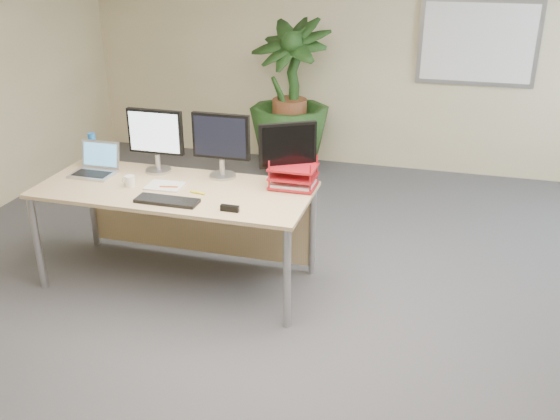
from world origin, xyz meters
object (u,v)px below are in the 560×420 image
(monitor_left, at_px, (156,137))
(monitor_right, at_px, (221,141))
(desk, at_px, (182,203))
(floor_plant, at_px, (290,113))
(laptop, at_px, (96,166))

(monitor_left, relative_size, monitor_right, 1.00)
(desk, relative_size, monitor_left, 4.08)
(floor_plant, relative_size, laptop, 4.33)
(laptop, bearing_deg, monitor_right, 10.59)
(laptop, bearing_deg, monitor_left, 19.72)
(monitor_left, distance_m, monitor_right, 0.56)
(desk, xyz_separation_m, laptop, (-0.76, 0.01, 0.24))
(monitor_left, bearing_deg, desk, -33.61)
(desk, height_order, floor_plant, floor_plant)
(desk, xyz_separation_m, floor_plant, (0.22, 2.60, 0.10))
(desk, height_order, laptop, laptop)
(floor_plant, distance_m, laptop, 2.77)
(desk, relative_size, floor_plant, 1.44)
(monitor_left, bearing_deg, laptop, -160.28)
(monitor_left, bearing_deg, monitor_right, 2.29)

